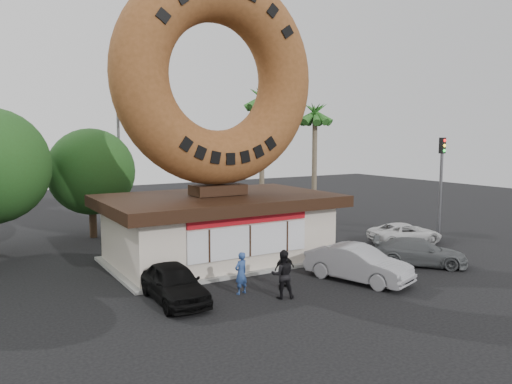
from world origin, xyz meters
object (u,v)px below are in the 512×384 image
at_px(donut_shop, 218,225).
at_px(street_lamp, 122,162).
at_px(person_left, 241,273).
at_px(person_right, 284,269).
at_px(car_silver, 358,264).
at_px(car_white, 405,233).
at_px(car_grey, 419,252).
at_px(giant_donut, 217,77).
at_px(traffic_signal, 441,174).
at_px(car_black, 174,283).
at_px(person_center, 283,274).

relative_size(donut_shop, street_lamp, 1.40).
xyz_separation_m(person_left, person_right, (1.93, -0.19, -0.05)).
xyz_separation_m(car_silver, car_white, (7.52, 4.21, -0.17)).
bearing_deg(street_lamp, donut_shop, -79.50).
bearing_deg(donut_shop, car_grey, -36.54).
relative_size(giant_donut, car_silver, 2.25).
relative_size(donut_shop, person_right, 7.11).
bearing_deg(car_grey, traffic_signal, -11.10).
xyz_separation_m(traffic_signal, car_white, (-3.00, -0.05, -3.28)).
height_order(person_left, car_white, person_left).
distance_m(traffic_signal, car_silver, 11.76).
distance_m(street_lamp, person_right, 15.97).
bearing_deg(giant_donut, car_white, -10.62).
bearing_deg(donut_shop, giant_donut, 90.00).
relative_size(donut_shop, person_left, 6.70).
relative_size(traffic_signal, person_right, 3.85).
height_order(donut_shop, car_white, donut_shop).
bearing_deg(car_silver, car_grey, -12.54).
relative_size(car_silver, car_grey, 1.06).
height_order(car_grey, car_white, car_grey).
xyz_separation_m(car_black, car_grey, (12.08, -1.15, -0.08)).
distance_m(donut_shop, traffic_signal, 14.30).
distance_m(traffic_signal, car_grey, 7.94).
xyz_separation_m(giant_donut, person_right, (0.28, -5.39, -8.19)).
distance_m(person_left, car_white, 13.04).
height_order(person_left, car_silver, person_left).
bearing_deg(person_right, person_left, -4.12).
xyz_separation_m(giant_donut, traffic_signal, (14.00, -2.01, -5.11)).
bearing_deg(person_right, giant_donut, -85.57).
distance_m(giant_donut, person_left, 9.81).
bearing_deg(car_grey, person_left, 133.38).
distance_m(person_left, car_black, 2.65).
bearing_deg(person_left, car_grey, 161.34).
bearing_deg(giant_donut, car_grey, -36.61).
xyz_separation_m(street_lamp, person_left, (0.21, -15.21, -3.65)).
height_order(street_lamp, car_white, street_lamp).
height_order(donut_shop, person_right, donut_shop).
distance_m(traffic_signal, person_center, 15.48).
distance_m(giant_donut, person_center, 10.35).
bearing_deg(person_center, person_left, -23.83).
bearing_deg(car_grey, person_right, 133.84).
bearing_deg(person_center, person_right, -102.54).
distance_m(donut_shop, giant_donut, 7.21).
distance_m(giant_donut, street_lamp, 11.12).
bearing_deg(car_white, traffic_signal, -74.91).
distance_m(traffic_signal, car_white, 4.44).
bearing_deg(person_center, donut_shop, -70.04).
xyz_separation_m(street_lamp, car_white, (12.86, -12.06, -3.89)).
xyz_separation_m(person_center, car_black, (-3.71, 1.79, -0.21)).
xyz_separation_m(person_right, car_grey, (7.56, -0.43, -0.16)).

